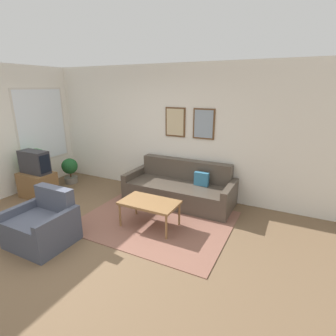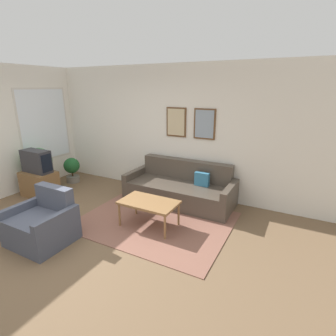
# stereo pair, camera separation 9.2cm
# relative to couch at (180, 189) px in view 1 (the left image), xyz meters

# --- Properties ---
(ground_plane) EXTENTS (16.00, 16.00, 0.00)m
(ground_plane) POSITION_rel_couch_xyz_m (-0.88, -2.08, -0.28)
(ground_plane) COLOR brown
(area_rug) EXTENTS (2.53, 1.98, 0.01)m
(area_rug) POSITION_rel_couch_xyz_m (-0.03, -0.95, -0.27)
(area_rug) COLOR brown
(area_rug) RESTS_ON ground_plane
(wall_back) EXTENTS (8.00, 0.09, 2.70)m
(wall_back) POSITION_rel_couch_xyz_m (-0.87, 0.46, 1.08)
(wall_back) COLOR white
(wall_back) RESTS_ON ground_plane
(couch) EXTENTS (2.17, 0.90, 0.81)m
(couch) POSITION_rel_couch_xyz_m (0.00, 0.00, 0.00)
(couch) COLOR #4C4238
(couch) RESTS_ON ground_plane
(coffee_table) EXTENTS (0.94, 0.56, 0.45)m
(coffee_table) POSITION_rel_couch_xyz_m (-0.04, -1.14, 0.13)
(coffee_table) COLOR olive
(coffee_table) RESTS_ON ground_plane
(tv_stand) EXTENTS (0.71, 0.48, 0.53)m
(tv_stand) POSITION_rel_couch_xyz_m (-2.79, -1.13, -0.01)
(tv_stand) COLOR brown
(tv_stand) RESTS_ON ground_plane
(tv) EXTENTS (0.65, 0.28, 0.47)m
(tv) POSITION_rel_couch_xyz_m (-2.78, -1.13, 0.49)
(tv) COLOR #2D2D33
(tv) RESTS_ON tv_stand
(armchair) EXTENTS (0.86, 0.76, 0.80)m
(armchair) POSITION_rel_couch_xyz_m (-1.21, -2.27, -0.00)
(armchair) COLOR #474C5B
(armchair) RESTS_ON ground_plane
(potted_plant_tall) EXTENTS (0.57, 0.57, 0.96)m
(potted_plant_tall) POSITION_rel_couch_xyz_m (-3.07, -0.88, 0.34)
(potted_plant_tall) COLOR beige
(potted_plant_tall) RESTS_ON ground_plane
(potted_plant_by_window) EXTENTS (0.37, 0.37, 0.61)m
(potted_plant_by_window) POSITION_rel_couch_xyz_m (-2.83, -0.20, 0.07)
(potted_plant_by_window) COLOR slate
(potted_plant_by_window) RESTS_ON ground_plane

